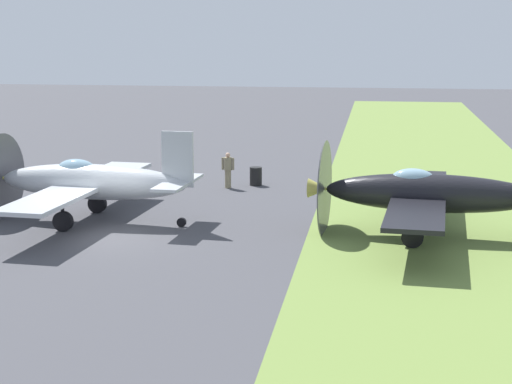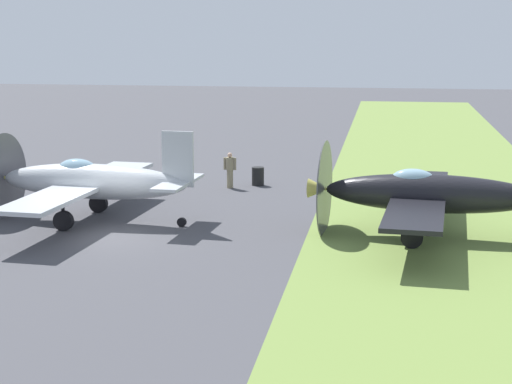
{
  "view_description": "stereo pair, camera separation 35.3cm",
  "coord_description": "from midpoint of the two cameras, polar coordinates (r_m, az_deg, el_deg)",
  "views": [
    {
      "loc": [
        -28.85,
        -9.77,
        7.63
      ],
      "look_at": [
        2.01,
        -5.23,
        1.47
      ],
      "focal_mm": 58.57,
      "sensor_mm": 36.0,
      "label": 1
    },
    {
      "loc": [
        -28.79,
        -10.12,
        7.63
      ],
      "look_at": [
        2.01,
        -5.23,
        1.47
      ],
      "focal_mm": 58.57,
      "sensor_mm": 36.0,
      "label": 2
    }
  ],
  "objects": [
    {
      "name": "ground_crew_chief",
      "position": [
        40.22,
        -2.18,
        1.55
      ],
      "size": [
        0.38,
        0.63,
        1.73
      ],
      "rotation": [
        0.0,
        0.0,
        4.66
      ],
      "color": "#847A5B",
      "rests_on": "ground"
    },
    {
      "name": "runway_marker_cone",
      "position": [
        39.57,
        4.2,
        0.35
      ],
      "size": [
        0.36,
        0.36,
        0.44
      ],
      "primitive_type": "cone",
      "color": "orange",
      "rests_on": "ground"
    },
    {
      "name": "airplane_wingman",
      "position": [
        31.22,
        11.26,
        -0.08
      ],
      "size": [
        11.11,
        8.79,
        3.95
      ],
      "rotation": [
        0.0,
        0.0,
        -0.08
      ],
      "color": "black",
      "rests_on": "ground"
    },
    {
      "name": "grass_verge",
      "position": [
        29.94,
        13.5,
        -3.9
      ],
      "size": [
        120.0,
        11.0,
        0.01
      ],
      "primitive_type": "cube",
      "color": "olive",
      "rests_on": "ground"
    },
    {
      "name": "airplane_lead",
      "position": [
        33.67,
        -11.64,
        0.69
      ],
      "size": [
        10.99,
        8.69,
        3.91
      ],
      "rotation": [
        0.0,
        0.0,
        -0.07
      ],
      "color": "#B2B7BC",
      "rests_on": "ground"
    },
    {
      "name": "fuel_drum",
      "position": [
        40.98,
        -0.26,
        1.08
      ],
      "size": [
        0.6,
        0.6,
        0.9
      ],
      "primitive_type": "cylinder",
      "color": "black",
      "rests_on": "ground"
    },
    {
      "name": "ground_plane",
      "position": [
        31.43,
        -10.37,
        -3.06
      ],
      "size": [
        160.0,
        160.0,
        0.0
      ],
      "primitive_type": "plane",
      "color": "#424247"
    }
  ]
}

